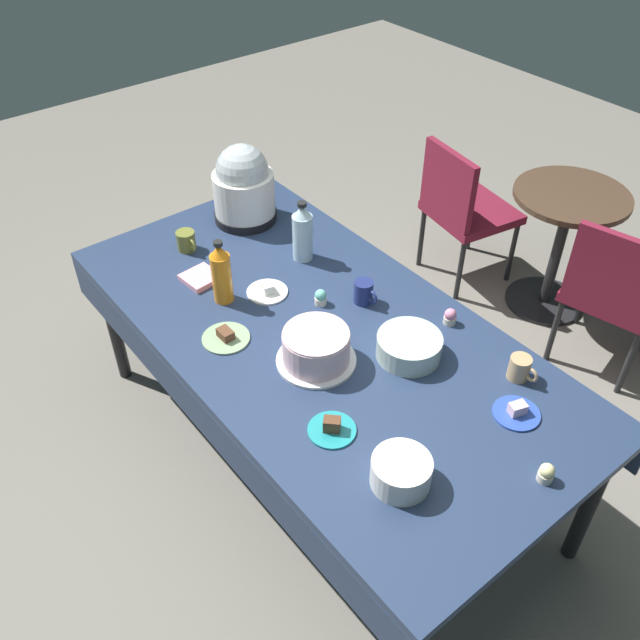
{
  "coord_description": "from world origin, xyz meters",
  "views": [
    {
      "loc": [
        1.56,
        -1.24,
        2.5
      ],
      "look_at": [
        0.0,
        0.0,
        0.8
      ],
      "focal_mm": 38.36,
      "sensor_mm": 36.0,
      "label": 1
    }
  ],
  "objects_px": {
    "ceramic_snack_bowl": "(401,472)",
    "coffee_mug_navy": "(364,292)",
    "cupcake_vanilla": "(450,317)",
    "maroon_chair_right": "(615,289)",
    "coffee_mug_tan": "(520,368)",
    "potluck_table": "(320,342)",
    "dessert_plate_white": "(267,291)",
    "coffee_mug_olive": "(186,241)",
    "glass_salad_bowl": "(409,346)",
    "soda_bottle_water": "(303,233)",
    "maroon_chair_left": "(463,205)",
    "cupcake_cocoa": "(321,297)",
    "round_cafe_table": "(563,230)",
    "dessert_plate_teal": "(332,428)",
    "dessert_plate_sage": "(226,337)",
    "dessert_plate_cobalt": "(517,412)",
    "slow_cooker": "(243,186)",
    "soda_bottle_orange_juice": "(221,274)",
    "cupcake_mint": "(546,473)"
  },
  "relations": [
    {
      "from": "dessert_plate_white",
      "to": "cupcake_vanilla",
      "type": "bearing_deg",
      "value": 36.7
    },
    {
      "from": "glass_salad_bowl",
      "to": "soda_bottle_water",
      "type": "distance_m",
      "value": 0.75
    },
    {
      "from": "coffee_mug_tan",
      "to": "maroon_chair_right",
      "type": "height_order",
      "value": "maroon_chair_right"
    },
    {
      "from": "cupcake_vanilla",
      "to": "maroon_chair_right",
      "type": "bearing_deg",
      "value": 82.84
    },
    {
      "from": "dessert_plate_cobalt",
      "to": "coffee_mug_olive",
      "type": "bearing_deg",
      "value": -166.37
    },
    {
      "from": "dessert_plate_teal",
      "to": "cupcake_cocoa",
      "type": "distance_m",
      "value": 0.67
    },
    {
      "from": "soda_bottle_water",
      "to": "coffee_mug_tan",
      "type": "height_order",
      "value": "soda_bottle_water"
    },
    {
      "from": "dessert_plate_white",
      "to": "coffee_mug_tan",
      "type": "height_order",
      "value": "coffee_mug_tan"
    },
    {
      "from": "dessert_plate_teal",
      "to": "maroon_chair_left",
      "type": "distance_m",
      "value": 2.04
    },
    {
      "from": "dessert_plate_white",
      "to": "maroon_chair_left",
      "type": "distance_m",
      "value": 1.55
    },
    {
      "from": "ceramic_snack_bowl",
      "to": "dessert_plate_teal",
      "type": "bearing_deg",
      "value": -172.9
    },
    {
      "from": "ceramic_snack_bowl",
      "to": "round_cafe_table",
      "type": "height_order",
      "value": "ceramic_snack_bowl"
    },
    {
      "from": "coffee_mug_tan",
      "to": "coffee_mug_navy",
      "type": "relative_size",
      "value": 0.98
    },
    {
      "from": "dessert_plate_sage",
      "to": "coffee_mug_navy",
      "type": "relative_size",
      "value": 1.53
    },
    {
      "from": "cupcake_cocoa",
      "to": "round_cafe_table",
      "type": "height_order",
      "value": "cupcake_cocoa"
    },
    {
      "from": "ceramic_snack_bowl",
      "to": "soda_bottle_water",
      "type": "bearing_deg",
      "value": 156.6
    },
    {
      "from": "cupcake_cocoa",
      "to": "round_cafe_table",
      "type": "relative_size",
      "value": 0.09
    },
    {
      "from": "dessert_plate_white",
      "to": "coffee_mug_navy",
      "type": "distance_m",
      "value": 0.4
    },
    {
      "from": "potluck_table",
      "to": "cupcake_mint",
      "type": "bearing_deg",
      "value": 6.24
    },
    {
      "from": "potluck_table",
      "to": "coffee_mug_tan",
      "type": "height_order",
      "value": "coffee_mug_tan"
    },
    {
      "from": "cupcake_cocoa",
      "to": "ceramic_snack_bowl",
      "type": "bearing_deg",
      "value": -22.83
    },
    {
      "from": "coffee_mug_olive",
      "to": "potluck_table",
      "type": "bearing_deg",
      "value": 8.88
    },
    {
      "from": "coffee_mug_olive",
      "to": "ceramic_snack_bowl",
      "type": "bearing_deg",
      "value": -4.7
    },
    {
      "from": "potluck_table",
      "to": "dessert_plate_white",
      "type": "relative_size",
      "value": 12.82
    },
    {
      "from": "glass_salad_bowl",
      "to": "soda_bottle_water",
      "type": "xyz_separation_m",
      "value": [
        -0.74,
        0.08,
        0.08
      ]
    },
    {
      "from": "dessert_plate_teal",
      "to": "coffee_mug_olive",
      "type": "height_order",
      "value": "coffee_mug_olive"
    },
    {
      "from": "slow_cooker",
      "to": "dessert_plate_cobalt",
      "type": "xyz_separation_m",
      "value": [
        1.61,
        0.03,
        -0.16
      ]
    },
    {
      "from": "soda_bottle_orange_juice",
      "to": "coffee_mug_navy",
      "type": "relative_size",
      "value": 2.34
    },
    {
      "from": "dessert_plate_sage",
      "to": "coffee_mug_navy",
      "type": "height_order",
      "value": "coffee_mug_navy"
    },
    {
      "from": "dessert_plate_teal",
      "to": "dessert_plate_white",
      "type": "distance_m",
      "value": 0.78
    },
    {
      "from": "ceramic_snack_bowl",
      "to": "coffee_mug_navy",
      "type": "xyz_separation_m",
      "value": [
        -0.74,
        0.5,
        -0.0
      ]
    },
    {
      "from": "potluck_table",
      "to": "soda_bottle_orange_juice",
      "type": "height_order",
      "value": "soda_bottle_orange_juice"
    },
    {
      "from": "slow_cooker",
      "to": "soda_bottle_water",
      "type": "height_order",
      "value": "slow_cooker"
    },
    {
      "from": "slow_cooker",
      "to": "coffee_mug_navy",
      "type": "relative_size",
      "value": 3.12
    },
    {
      "from": "slow_cooker",
      "to": "coffee_mug_navy",
      "type": "xyz_separation_m",
      "value": [
        0.82,
        0.02,
        -0.13
      ]
    },
    {
      "from": "glass_salad_bowl",
      "to": "soda_bottle_orange_juice",
      "type": "distance_m",
      "value": 0.8
    },
    {
      "from": "glass_salad_bowl",
      "to": "coffee_mug_tan",
      "type": "relative_size",
      "value": 2.05
    },
    {
      "from": "soda_bottle_orange_juice",
      "to": "dessert_plate_sage",
      "type": "bearing_deg",
      "value": -30.85
    },
    {
      "from": "dessert_plate_cobalt",
      "to": "soda_bottle_orange_juice",
      "type": "relative_size",
      "value": 0.57
    },
    {
      "from": "slow_cooker",
      "to": "dessert_plate_cobalt",
      "type": "relative_size",
      "value": 2.32
    },
    {
      "from": "dessert_plate_teal",
      "to": "dessert_plate_cobalt",
      "type": "relative_size",
      "value": 1.0
    },
    {
      "from": "dessert_plate_teal",
      "to": "cupcake_cocoa",
      "type": "xyz_separation_m",
      "value": [
        -0.55,
        0.39,
        0.02
      ]
    },
    {
      "from": "cupcake_vanilla",
      "to": "maroon_chair_right",
      "type": "xyz_separation_m",
      "value": [
        0.13,
        1.05,
        -0.29
      ]
    },
    {
      "from": "dessert_plate_teal",
      "to": "dessert_plate_sage",
      "type": "bearing_deg",
      "value": -177.21
    },
    {
      "from": "potluck_table",
      "to": "coffee_mug_navy",
      "type": "relative_size",
      "value": 18.23
    },
    {
      "from": "slow_cooker",
      "to": "coffee_mug_tan",
      "type": "bearing_deg",
      "value": 6.57
    },
    {
      "from": "dessert_plate_white",
      "to": "dessert_plate_cobalt",
      "type": "relative_size",
      "value": 1.06
    },
    {
      "from": "coffee_mug_navy",
      "to": "dessert_plate_teal",
      "type": "bearing_deg",
      "value": -49.92
    },
    {
      "from": "dessert_plate_sage",
      "to": "cupcake_vanilla",
      "type": "relative_size",
      "value": 2.74
    },
    {
      "from": "slow_cooker",
      "to": "coffee_mug_tan",
      "type": "distance_m",
      "value": 1.51
    }
  ]
}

